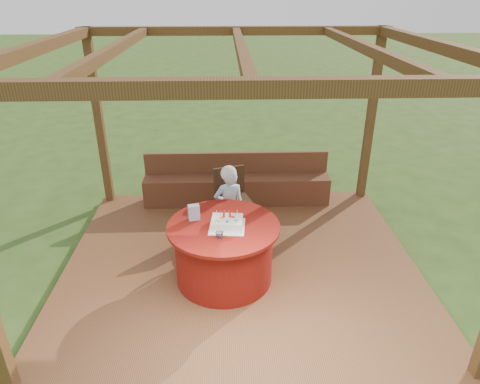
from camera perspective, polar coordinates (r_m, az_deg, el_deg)
name	(u,v)px	position (r m, az deg, el deg)	size (l,w,h in m)	color
ground	(241,268)	(5.74, 0.09, -10.13)	(60.00, 60.00, 0.00)	#2E4B19
deck	(241,264)	(5.70, 0.09, -9.64)	(4.50, 4.00, 0.12)	brown
pergola	(241,85)	(4.74, 0.11, 14.13)	(4.50, 4.00, 2.72)	brown
bench	(237,187)	(7.02, -0.43, 0.72)	(3.00, 0.42, 0.80)	brown
table	(224,252)	(5.16, -2.16, -7.97)	(1.32, 1.32, 0.75)	maroon
chair	(232,195)	(6.17, -1.07, -0.46)	(0.57, 0.57, 0.91)	#3A2312
elderly_woman	(229,205)	(5.74, -1.47, -1.73)	(0.45, 0.34, 1.16)	#96C6DF
birthday_cake	(227,223)	(4.89, -1.74, -4.11)	(0.43, 0.43, 0.18)	white
gift_bag	(194,212)	(5.06, -6.17, -2.71)	(0.13, 0.08, 0.19)	#C27EB2
drinking_glass	(219,235)	(4.69, -2.76, -5.78)	(0.09, 0.09, 0.08)	white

